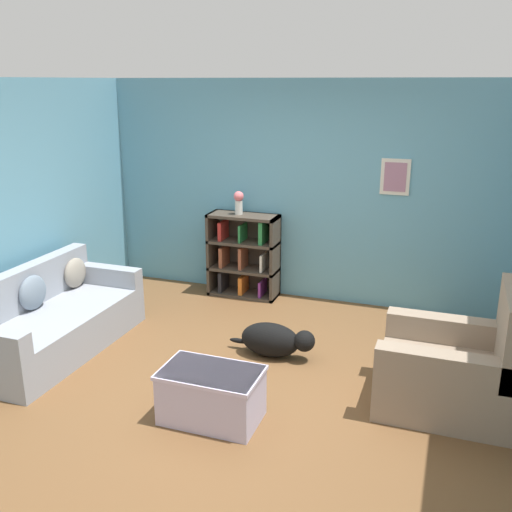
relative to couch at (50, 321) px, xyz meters
name	(u,v)px	position (x,y,z in m)	size (l,w,h in m)	color
ground_plane	(241,380)	(2.00, 0.04, -0.30)	(14.00, 14.00, 0.00)	brown
wall_back	(308,192)	(2.01, 2.29, 1.00)	(5.60, 0.13, 2.60)	#609EB7
couch	(50,321)	(0.00, 0.00, 0.00)	(0.86, 1.92, 0.81)	#9399A3
bookshelf	(244,256)	(1.26, 2.07, 0.21)	(0.86, 0.35, 1.03)	#42382D
recliner_chair	(457,369)	(3.80, 0.22, 0.05)	(1.07, 0.91, 1.05)	gray
coffee_table	(211,394)	(2.00, -0.61, -0.07)	(0.78, 0.48, 0.42)	#BCB2D1
dog	(274,340)	(2.14, 0.58, -0.12)	(0.88, 0.30, 0.34)	black
vase	(239,201)	(1.21, 2.04, 0.89)	(0.12, 0.12, 0.28)	silver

